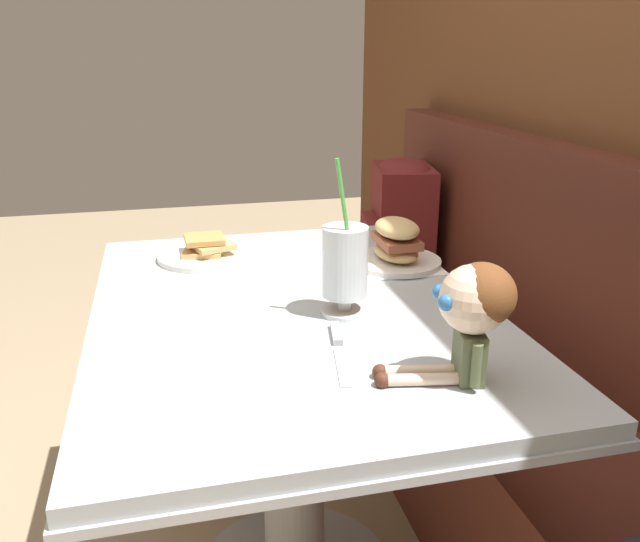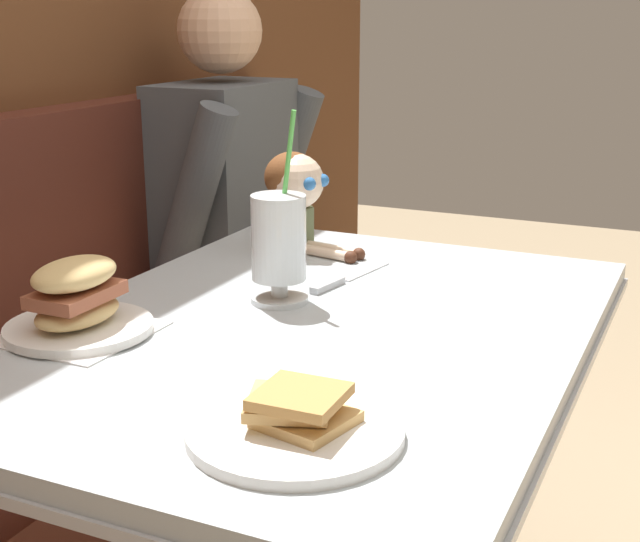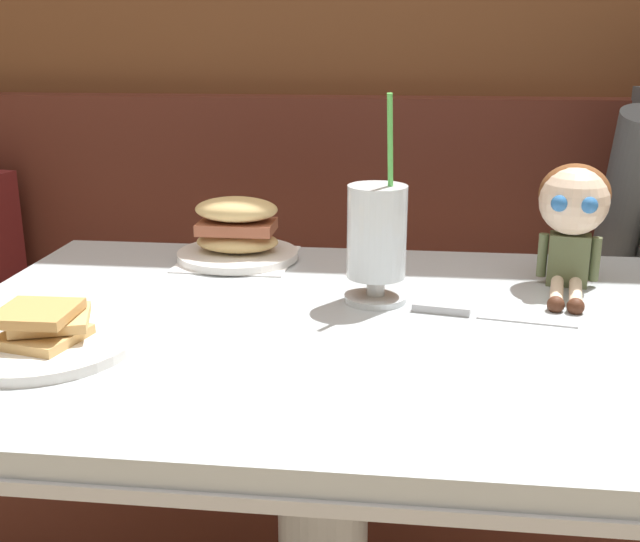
{
  "view_description": "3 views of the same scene",
  "coord_description": "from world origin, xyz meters",
  "px_view_note": "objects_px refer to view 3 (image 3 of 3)",
  "views": [
    {
      "loc": [
        1.23,
        -0.06,
        1.26
      ],
      "look_at": [
        -0.01,
        0.24,
        0.81
      ],
      "focal_mm": 36.65,
      "sensor_mm": 36.0,
      "label": 1
    },
    {
      "loc": [
        -1.18,
        -0.37,
        1.21
      ],
      "look_at": [
        0.03,
        0.18,
        0.81
      ],
      "focal_mm": 50.08,
      "sensor_mm": 36.0,
      "label": 2
    },
    {
      "loc": [
        0.12,
        -0.85,
        1.13
      ],
      "look_at": [
        -0.0,
        0.16,
        0.82
      ],
      "focal_mm": 43.18,
      "sensor_mm": 36.0,
      "label": 3
    }
  ],
  "objects_px": {
    "toast_plate": "(42,337)",
    "milkshake_glass": "(377,237)",
    "butter_knife": "(464,312)",
    "sandwich_plate": "(237,235)",
    "seated_doll": "(573,208)"
  },
  "relations": [
    {
      "from": "toast_plate",
      "to": "milkshake_glass",
      "type": "bearing_deg",
      "value": 29.51
    },
    {
      "from": "milkshake_glass",
      "to": "butter_knife",
      "type": "relative_size",
      "value": 1.34
    },
    {
      "from": "sandwich_plate",
      "to": "butter_knife",
      "type": "xyz_separation_m",
      "value": [
        0.39,
        -0.25,
        -0.04
      ]
    },
    {
      "from": "milkshake_glass",
      "to": "seated_doll",
      "type": "height_order",
      "value": "milkshake_glass"
    },
    {
      "from": "milkshake_glass",
      "to": "sandwich_plate",
      "type": "xyz_separation_m",
      "value": [
        -0.26,
        0.2,
        -0.06
      ]
    },
    {
      "from": "toast_plate",
      "to": "sandwich_plate",
      "type": "relative_size",
      "value": 1.14
    },
    {
      "from": "toast_plate",
      "to": "butter_knife",
      "type": "height_order",
      "value": "toast_plate"
    },
    {
      "from": "butter_knife",
      "to": "seated_doll",
      "type": "relative_size",
      "value": 1.03
    },
    {
      "from": "milkshake_glass",
      "to": "seated_doll",
      "type": "xyz_separation_m",
      "value": [
        0.31,
        0.12,
        0.03
      ]
    },
    {
      "from": "toast_plate",
      "to": "butter_knife",
      "type": "xyz_separation_m",
      "value": [
        0.55,
        0.19,
        -0.01
      ]
    },
    {
      "from": "milkshake_glass",
      "to": "sandwich_plate",
      "type": "relative_size",
      "value": 1.43
    },
    {
      "from": "milkshake_glass",
      "to": "butter_knife",
      "type": "bearing_deg",
      "value": -20.34
    },
    {
      "from": "sandwich_plate",
      "to": "seated_doll",
      "type": "height_order",
      "value": "seated_doll"
    },
    {
      "from": "toast_plate",
      "to": "milkshake_glass",
      "type": "distance_m",
      "value": 0.49
    },
    {
      "from": "butter_knife",
      "to": "seated_doll",
      "type": "distance_m",
      "value": 0.27
    }
  ]
}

